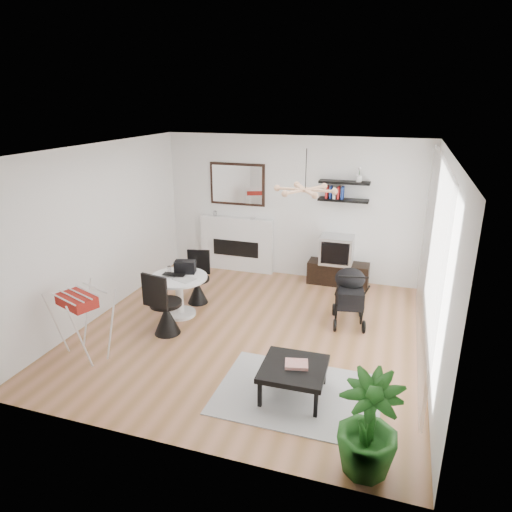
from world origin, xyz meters
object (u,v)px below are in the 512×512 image
(tv_console, at_px, (338,273))
(stroller, at_px, (349,298))
(potted_plant, at_px, (368,425))
(fireplace, at_px, (237,237))
(dining_table, at_px, (179,290))
(coffee_table, at_px, (294,370))
(drying_rack, at_px, (84,323))
(crt_tv, at_px, (337,249))

(tv_console, height_order, stroller, stroller)
(potted_plant, bearing_deg, fireplace, 122.70)
(fireplace, distance_m, dining_table, 2.25)
(stroller, xyz_separation_m, coffee_table, (-0.38, -2.11, -0.06))
(tv_console, xyz_separation_m, dining_table, (-2.24, -2.10, 0.23))
(potted_plant, bearing_deg, coffee_table, 135.01)
(dining_table, height_order, drying_rack, drying_rack)
(dining_table, distance_m, potted_plant, 3.97)
(drying_rack, distance_m, potted_plant, 3.91)
(potted_plant, bearing_deg, tv_console, 101.42)
(crt_tv, relative_size, drying_rack, 0.63)
(potted_plant, bearing_deg, crt_tv, 102.02)
(dining_table, xyz_separation_m, potted_plant, (3.15, -2.42, 0.08))
(tv_console, height_order, dining_table, dining_table)
(crt_tv, xyz_separation_m, coffee_table, (0.05, -3.61, -0.33))
(tv_console, bearing_deg, coffee_table, -89.98)
(fireplace, bearing_deg, potted_plant, -57.30)
(crt_tv, height_order, coffee_table, crt_tv)
(coffee_table, bearing_deg, tv_console, 90.02)
(crt_tv, bearing_deg, stroller, -74.05)
(coffee_table, height_order, potted_plant, potted_plant)
(coffee_table, bearing_deg, drying_rack, 179.91)
(tv_console, distance_m, drying_rack, 4.63)
(fireplace, relative_size, tv_console, 1.92)
(stroller, bearing_deg, potted_plant, -90.40)
(stroller, distance_m, potted_plant, 3.07)
(tv_console, bearing_deg, dining_table, -136.78)
(fireplace, relative_size, dining_table, 2.36)
(dining_table, distance_m, stroller, 2.69)
(fireplace, distance_m, tv_console, 2.13)
(fireplace, distance_m, coffee_table, 4.29)
(drying_rack, distance_m, stroller, 3.89)
(crt_tv, distance_m, stroller, 1.58)
(fireplace, relative_size, coffee_table, 2.82)
(stroller, bearing_deg, coffee_table, -110.64)
(drying_rack, height_order, stroller, drying_rack)
(drying_rack, bearing_deg, potted_plant, 7.71)
(drying_rack, bearing_deg, crt_tv, 73.00)
(dining_table, relative_size, drying_rack, 0.97)
(crt_tv, bearing_deg, drying_rack, -128.27)
(fireplace, bearing_deg, dining_table, -94.23)
(potted_plant, bearing_deg, stroller, 100.01)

